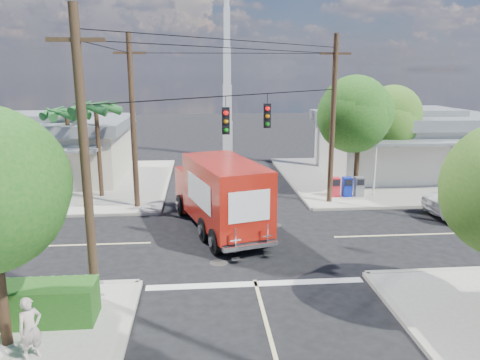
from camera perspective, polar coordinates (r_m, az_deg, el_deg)
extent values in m
plane|color=black|center=(20.43, 0.49, -7.31)|extent=(120.00, 120.00, 0.00)
cube|color=#9B968C|center=(33.42, 17.73, 0.36)|extent=(14.00, 14.00, 0.14)
cube|color=#A29E90|center=(31.41, 5.86, 0.12)|extent=(0.25, 14.00, 0.14)
cube|color=#A29E90|center=(27.31, 23.30, -2.93)|extent=(14.00, 0.25, 0.14)
cube|color=#9B968C|center=(32.20, -21.38, -0.41)|extent=(14.00, 14.00, 0.14)
cube|color=#A29E90|center=(30.94, -8.85, -0.17)|extent=(0.25, 14.00, 0.14)
cube|color=#A29E90|center=(25.80, -25.63, -4.08)|extent=(14.00, 0.25, 0.14)
cube|color=beige|center=(29.96, -1.32, -0.58)|extent=(0.12, 12.00, 0.01)
cube|color=beige|center=(23.53, 25.66, -5.84)|extent=(12.00, 0.12, 0.01)
cube|color=beige|center=(21.93, -26.75, -7.32)|extent=(12.00, 0.12, 0.01)
cube|color=silver|center=(16.49, 1.94, -12.53)|extent=(7.50, 0.40, 0.01)
cube|color=silver|center=(34.60, 19.61, 3.63)|extent=(11.00, 8.00, 3.40)
cube|color=slate|center=(34.34, 19.88, 7.00)|extent=(11.80, 8.80, 0.70)
cube|color=slate|center=(34.29, 19.94, 7.83)|extent=(6.05, 4.40, 0.50)
cube|color=slate|center=(30.09, 23.60, 4.26)|extent=(9.90, 1.80, 0.15)
cylinder|color=silver|center=(27.78, 16.09, 1.14)|extent=(0.12, 0.12, 2.90)
cube|color=beige|center=(33.58, -22.55, 2.93)|extent=(10.00, 8.00, 3.20)
cube|color=slate|center=(33.32, -22.85, 6.23)|extent=(10.80, 8.80, 0.70)
cube|color=slate|center=(33.27, -22.93, 7.09)|extent=(5.50, 4.40, 0.50)
cube|color=slate|center=(28.84, -25.60, 3.31)|extent=(9.00, 1.80, 0.15)
cylinder|color=silver|center=(27.17, -17.98, 0.53)|extent=(0.12, 0.12, 2.70)
cube|color=silver|center=(39.51, -1.54, 5.01)|extent=(0.80, 0.80, 3.00)
cube|color=silver|center=(39.20, -1.57, 9.36)|extent=(0.70, 0.70, 3.00)
cube|color=silver|center=(39.10, -1.60, 13.75)|extent=(0.60, 0.60, 3.00)
cube|color=silver|center=(39.24, -1.62, 18.13)|extent=(0.50, 0.50, 3.00)
cylinder|color=#422D1C|center=(13.67, -27.26, -10.60)|extent=(0.28, 0.28, 3.71)
cylinder|color=#422D1C|center=(27.82, 14.07, 2.54)|extent=(0.28, 0.28, 4.10)
sphere|color=#165515|center=(27.47, 14.38, 7.79)|extent=(4.10, 4.10, 4.10)
sphere|color=#165515|center=(27.51, 13.48, 8.38)|extent=(3.33, 3.33, 3.33)
sphere|color=#165515|center=(27.32, 15.27, 7.44)|extent=(3.58, 3.58, 3.58)
cylinder|color=#422D1C|center=(30.80, 17.32, 2.86)|extent=(0.28, 0.28, 3.58)
sphere|color=#37691F|center=(30.50, 17.61, 7.00)|extent=(3.58, 3.58, 3.58)
sphere|color=#37691F|center=(30.51, 16.80, 7.48)|extent=(2.91, 2.91, 2.91)
sphere|color=#37691F|center=(30.37, 18.42, 6.71)|extent=(3.14, 3.14, 3.14)
cylinder|color=#422D1C|center=(27.51, -16.82, 3.21)|extent=(0.24, 0.24, 5.00)
cone|color=#205C26|center=(27.03, -15.30, 8.70)|extent=(0.50, 2.06, 0.98)
cone|color=#205C26|center=(27.78, -15.74, 8.78)|extent=(1.92, 1.68, 0.98)
cone|color=#205C26|center=(28.10, -17.22, 8.73)|extent=(2.12, 0.95, 0.98)
cone|color=#205C26|center=(27.76, -18.67, 8.58)|extent=(1.34, 2.07, 0.98)
cone|color=#205C26|center=(27.01, -19.05, 8.44)|extent=(1.34, 2.07, 0.98)
cone|color=#205C26|center=(26.39, -18.01, 8.42)|extent=(2.12, 0.95, 0.98)
cone|color=#205C26|center=(26.40, -16.30, 8.54)|extent=(1.92, 1.68, 0.98)
cylinder|color=#422D1C|center=(29.45, -20.03, 3.21)|extent=(0.24, 0.24, 4.60)
cone|color=#205C26|center=(28.94, -18.67, 7.95)|extent=(0.50, 2.06, 0.98)
cone|color=#205C26|center=(29.70, -19.00, 8.05)|extent=(1.92, 1.68, 0.98)
cone|color=#205C26|center=(30.06, -20.34, 8.00)|extent=(2.12, 0.95, 0.98)
cone|color=#205C26|center=(29.76, -21.72, 7.84)|extent=(1.34, 2.07, 0.98)
cone|color=#205C26|center=(29.01, -22.16, 7.68)|extent=(1.34, 2.07, 0.98)
cone|color=#205C26|center=(28.37, -21.25, 7.65)|extent=(2.12, 0.95, 0.98)
cone|color=#205C26|center=(28.34, -19.67, 7.78)|extent=(1.92, 1.68, 0.98)
cylinder|color=#473321|center=(14.49, -18.34, 1.92)|extent=(0.28, 0.28, 9.00)
cube|color=#473321|center=(14.26, -19.40, 15.83)|extent=(1.60, 0.12, 0.12)
cylinder|color=#473321|center=(25.37, 11.23, 6.96)|extent=(0.28, 0.28, 9.00)
cube|color=#473321|center=(25.24, 11.60, 14.88)|extent=(1.60, 0.12, 0.12)
cylinder|color=#473321|center=(24.61, -12.90, 6.69)|extent=(0.28, 0.28, 9.00)
cube|color=#473321|center=(24.48, -13.33, 14.85)|extent=(1.60, 0.12, 0.12)
cylinder|color=black|center=(19.15, 0.53, 10.33)|extent=(10.43, 10.43, 0.04)
cube|color=black|center=(18.37, -1.75, 7.23)|extent=(0.30, 0.24, 1.05)
sphere|color=red|center=(18.19, -1.73, 8.22)|extent=(0.20, 0.20, 0.20)
cube|color=black|center=(20.44, 3.32, 7.83)|extent=(0.30, 0.24, 1.05)
sphere|color=red|center=(20.27, 3.39, 8.72)|extent=(0.20, 0.20, 0.20)
cube|color=silver|center=(16.16, -26.83, -12.73)|extent=(5.94, 0.05, 0.08)
cube|color=silver|center=(16.00, -26.99, -11.43)|extent=(5.94, 0.05, 0.08)
cube|color=silver|center=(15.28, -16.87, -12.70)|extent=(0.09, 0.06, 1.00)
cube|color=red|center=(27.15, 11.51, -0.83)|extent=(0.50, 0.50, 1.10)
cube|color=#0B1D9E|center=(27.35, 12.91, -0.79)|extent=(0.50, 0.50, 1.10)
cube|color=slate|center=(27.58, 14.30, -0.76)|extent=(0.50, 0.50, 1.10)
cube|color=black|center=(21.62, -2.54, -4.67)|extent=(4.18, 7.74, 0.24)
cube|color=#AD190E|center=(24.07, -4.78, -0.95)|extent=(2.65, 2.19, 2.09)
cube|color=black|center=(24.61, -5.24, 0.27)|extent=(1.99, 0.79, 0.90)
cube|color=silver|center=(25.04, -5.31, -1.98)|extent=(2.13, 0.72, 0.33)
cube|color=#AD190E|center=(20.44, -1.81, -1.56)|extent=(3.83, 5.97, 2.76)
cube|color=white|center=(20.82, 1.32, -0.87)|extent=(0.98, 3.30, 1.24)
cube|color=white|center=(20.05, -5.08, -1.48)|extent=(0.98, 3.30, 1.24)
cube|color=white|center=(17.90, 1.15, -3.24)|extent=(1.65, 0.50, 1.24)
cube|color=silver|center=(18.30, 1.28, -8.07)|extent=(2.26, 0.87, 0.17)
cube|color=silver|center=(17.83, -0.56, -7.35)|extent=(0.43, 0.17, 0.95)
cube|color=silver|center=(18.31, 3.37, -6.80)|extent=(0.43, 0.17, 0.95)
cylinder|color=black|center=(23.87, -7.17, -3.03)|extent=(0.59, 1.09, 1.05)
cylinder|color=black|center=(24.46, -2.19, -2.53)|extent=(0.59, 1.09, 1.05)
cylinder|color=black|center=(18.82, -3.00, -7.46)|extent=(0.59, 1.09, 1.05)
cylinder|color=black|center=(19.57, 3.14, -6.64)|extent=(0.59, 1.09, 1.05)
imported|color=silver|center=(26.18, 27.23, -2.47)|extent=(5.55, 2.95, 1.48)
imported|color=beige|center=(13.19, -24.21, -16.18)|extent=(0.70, 0.69, 1.63)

